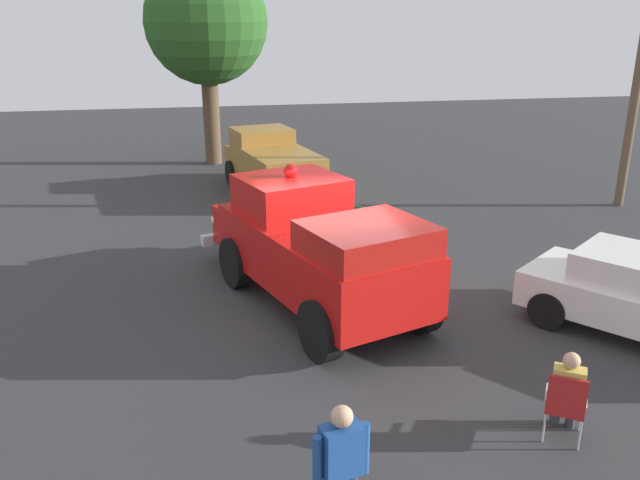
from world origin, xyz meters
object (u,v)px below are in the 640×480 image
(traffic_cone, at_px, (535,291))
(parked_pickup, at_px, (271,162))
(lawn_chair_by_car, at_px, (359,225))
(spectator_seated, at_px, (567,390))
(oak_tree_right, at_px, (206,23))
(lawn_chair_near_truck, at_px, (566,403))
(vintage_fire_truck, at_px, (314,245))
(utility_pole, at_px, (638,75))
(spectator_standing, at_px, (341,466))

(traffic_cone, bearing_deg, parked_pickup, 112.93)
(lawn_chair_by_car, distance_m, spectator_seated, 7.68)
(lawn_chair_by_car, xyz_separation_m, spectator_seated, (0.88, -7.63, 0.11))
(lawn_chair_by_car, relative_size, spectator_seated, 0.79)
(spectator_seated, distance_m, oak_tree_right, 18.86)
(lawn_chair_near_truck, relative_size, oak_tree_right, 0.14)
(spectator_seated, distance_m, traffic_cone, 4.23)
(vintage_fire_truck, bearing_deg, traffic_cone, -12.84)
(oak_tree_right, relative_size, utility_pole, 1.01)
(lawn_chair_by_car, relative_size, traffic_cone, 1.61)
(spectator_standing, distance_m, utility_pole, 15.78)
(lawn_chair_by_car, relative_size, utility_pole, 0.14)
(lawn_chair_near_truck, relative_size, spectator_seated, 0.79)
(oak_tree_right, bearing_deg, spectator_standing, -88.04)
(lawn_chair_by_car, bearing_deg, traffic_cone, -55.72)
(utility_pole, relative_size, traffic_cone, 11.37)
(parked_pickup, distance_m, spectator_standing, 14.53)
(vintage_fire_truck, bearing_deg, parked_pickup, 88.72)
(lawn_chair_near_truck, xyz_separation_m, oak_tree_right, (-3.88, 18.02, 4.47))
(lawn_chair_near_truck, bearing_deg, vintage_fire_truck, 116.08)
(parked_pickup, xyz_separation_m, lawn_chair_near_truck, (2.22, -13.38, -0.40))
(spectator_seated, bearing_deg, lawn_chair_by_car, 96.59)
(traffic_cone, bearing_deg, spectator_standing, -134.43)
(lawn_chair_near_truck, distance_m, lawn_chair_by_car, 7.78)
(lawn_chair_near_truck, height_order, lawn_chair_by_car, same)
(oak_tree_right, height_order, utility_pole, oak_tree_right)
(parked_pickup, xyz_separation_m, oak_tree_right, (-1.66, 4.64, 4.07))
(lawn_chair_near_truck, xyz_separation_m, spectator_seated, (0.07, 0.11, 0.11))
(lawn_chair_by_car, height_order, utility_pole, utility_pole)
(lawn_chair_near_truck, distance_m, utility_pole, 12.95)
(lawn_chair_near_truck, relative_size, lawn_chair_by_car, 1.00)
(vintage_fire_truck, relative_size, lawn_chair_near_truck, 6.21)
(vintage_fire_truck, distance_m, oak_tree_right, 13.74)
(vintage_fire_truck, height_order, oak_tree_right, oak_tree_right)
(lawn_chair_near_truck, bearing_deg, traffic_cone, 66.12)
(lawn_chair_by_car, relative_size, spectator_standing, 0.61)
(parked_pickup, distance_m, lawn_chair_by_car, 5.83)
(lawn_chair_near_truck, height_order, spectator_standing, spectator_standing)
(vintage_fire_truck, height_order, traffic_cone, vintage_fire_truck)
(vintage_fire_truck, distance_m, utility_pole, 11.56)
(vintage_fire_truck, height_order, spectator_standing, vintage_fire_truck)
(lawn_chair_by_car, height_order, spectator_standing, spectator_standing)
(spectator_seated, height_order, spectator_standing, spectator_standing)
(vintage_fire_truck, height_order, lawn_chair_by_car, vintage_fire_truck)
(spectator_standing, bearing_deg, traffic_cone, 45.57)
(parked_pickup, xyz_separation_m, spectator_standing, (-1.01, -14.50, -0.02))
(spectator_seated, bearing_deg, utility_pole, 52.25)
(lawn_chair_by_car, height_order, traffic_cone, lawn_chair_by_car)
(spectator_standing, height_order, oak_tree_right, oak_tree_right)
(parked_pickup, height_order, lawn_chair_near_truck, parked_pickup)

